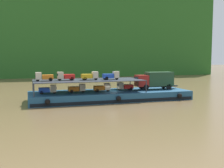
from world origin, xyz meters
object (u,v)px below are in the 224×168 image
at_px(mini_truck_lower_fore, 125,86).
at_px(mini_truck_upper_bow, 111,76).
at_px(mini_truck_lower_stern, 48,89).
at_px(mini_truck_upper_stern, 44,77).
at_px(mini_truck_lower_mid, 102,87).
at_px(mini_truck_upper_mid, 66,76).
at_px(mini_truck_lower_aft, 77,88).
at_px(covered_lorry, 155,80).
at_px(mini_truck_upper_fore, 90,76).
at_px(cargo_barge, 111,95).

distance_m(mini_truck_lower_fore, mini_truck_upper_bow, 3.68).
bearing_deg(mini_truck_lower_fore, mini_truck_upper_bow, -157.62).
height_order(mini_truck_lower_stern, mini_truck_upper_stern, mini_truck_upper_stern).
distance_m(mini_truck_lower_mid, mini_truck_upper_mid, 6.35).
xyz_separation_m(mini_truck_lower_aft, mini_truck_lower_fore, (8.54, 0.76, 0.00)).
height_order(mini_truck_lower_stern, mini_truck_upper_bow, mini_truck_upper_bow).
distance_m(mini_truck_lower_stern, mini_truck_upper_stern, 2.09).
distance_m(covered_lorry, mini_truck_lower_fore, 5.80).
bearing_deg(mini_truck_upper_mid, mini_truck_upper_bow, -6.60).
xyz_separation_m(mini_truck_upper_mid, mini_truck_upper_fore, (3.96, -0.37, 0.00)).
bearing_deg(cargo_barge, mini_truck_lower_mid, -171.33).
bearing_deg(covered_lorry, mini_truck_upper_fore, -177.81).
height_order(mini_truck_lower_stern, mini_truck_lower_aft, same).
xyz_separation_m(mini_truck_lower_mid, mini_truck_lower_fore, (4.28, 0.73, 0.00)).
height_order(mini_truck_upper_mid, mini_truck_upper_bow, same).
relative_size(mini_truck_lower_aft, mini_truck_upper_stern, 0.99).
distance_m(mini_truck_lower_mid, mini_truck_lower_fore, 4.34).
distance_m(cargo_barge, mini_truck_upper_stern, 11.45).
height_order(covered_lorry, mini_truck_lower_fore, covered_lorry).
distance_m(mini_truck_upper_mid, mini_truck_upper_bow, 7.49).
height_order(mini_truck_upper_fore, mini_truck_upper_bow, same).
xyz_separation_m(cargo_barge, mini_truck_lower_mid, (-1.52, -0.23, 1.44)).
height_order(mini_truck_lower_mid, mini_truck_upper_stern, mini_truck_upper_stern).
height_order(mini_truck_upper_mid, mini_truck_upper_fore, same).
relative_size(covered_lorry, mini_truck_upper_stern, 2.85).
bearing_deg(mini_truck_lower_aft, mini_truck_upper_mid, 165.82).
bearing_deg(covered_lorry, mini_truck_lower_stern, -177.89).
bearing_deg(mini_truck_upper_stern, covered_lorry, 1.18).
distance_m(mini_truck_upper_fore, mini_truck_upper_bow, 3.52).
xyz_separation_m(mini_truck_lower_stern, mini_truck_lower_fore, (13.16, 0.92, 0.00)).
bearing_deg(cargo_barge, mini_truck_upper_bow, -97.51).
distance_m(mini_truck_lower_mid, mini_truck_upper_fore, 2.87).
xyz_separation_m(mini_truck_lower_mid, mini_truck_upper_mid, (-6.01, 0.42, 2.00)).
height_order(mini_truck_lower_fore, mini_truck_upper_mid, mini_truck_upper_mid).
xyz_separation_m(cargo_barge, covered_lorry, (8.47, 0.28, 2.44)).
relative_size(mini_truck_lower_aft, mini_truck_upper_mid, 0.98).
height_order(cargo_barge, mini_truck_upper_stern, mini_truck_upper_stern).
bearing_deg(mini_truck_upper_mid, covered_lorry, 0.32).
bearing_deg(mini_truck_upper_fore, covered_lorry, 2.19).
relative_size(mini_truck_lower_stern, mini_truck_lower_fore, 1.01).
bearing_deg(mini_truck_lower_aft, mini_truck_upper_fore, 1.90).
xyz_separation_m(mini_truck_upper_mid, mini_truck_upper_bow, (7.44, -0.86, 0.00)).
distance_m(mini_truck_lower_aft, mini_truck_upper_bow, 6.04).
bearing_deg(mini_truck_upper_mid, mini_truck_lower_aft, -14.18).
height_order(mini_truck_lower_mid, mini_truck_lower_fore, same).
xyz_separation_m(mini_truck_lower_stern, mini_truck_lower_aft, (4.62, 0.16, 0.00)).
bearing_deg(mini_truck_upper_fore, mini_truck_upper_bow, -8.02).
bearing_deg(mini_truck_upper_mid, mini_truck_upper_fore, -5.33).
bearing_deg(mini_truck_lower_stern, mini_truck_upper_fore, 1.98).
bearing_deg(covered_lorry, mini_truck_lower_fore, 177.74).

